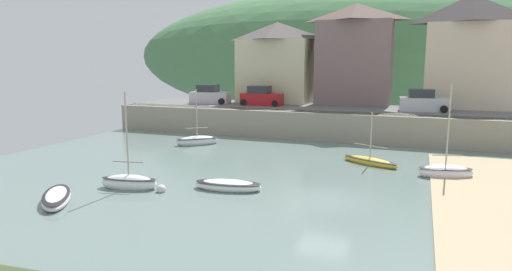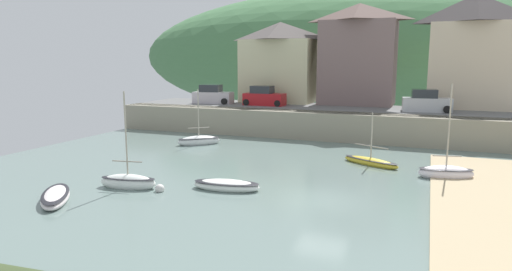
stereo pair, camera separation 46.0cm
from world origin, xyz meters
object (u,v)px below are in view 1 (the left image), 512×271
(sailboat_tall_mast, at_px, (197,141))
(sailboat_nearest_shore, at_px, (129,182))
(waterfront_building_centre, at_px, (355,54))
(waterfront_building_right, at_px, (469,51))
(parked_car_by_wall, at_px, (261,97))
(fishing_boat_green, at_px, (56,197))
(dinghy_open_wooden, at_px, (228,186))
(parked_car_near_slipway, at_px, (210,96))
(waterfront_building_left, at_px, (277,62))
(mooring_buoy, at_px, (161,189))
(parked_car_end_of_row, at_px, (423,102))
(rowboat_small_beached, at_px, (370,161))
(sailboat_white_hull, at_px, (445,172))

(sailboat_tall_mast, distance_m, sailboat_nearest_shore, 12.84)
(waterfront_building_centre, height_order, waterfront_building_right, waterfront_building_right)
(sailboat_tall_mast, height_order, parked_car_by_wall, sailboat_tall_mast)
(fishing_boat_green, height_order, dinghy_open_wooden, dinghy_open_wooden)
(parked_car_by_wall, bearing_deg, waterfront_building_right, 14.68)
(sailboat_nearest_shore, relative_size, parked_car_near_slipway, 1.29)
(waterfront_building_centre, distance_m, waterfront_building_right, 10.48)
(waterfront_building_right, bearing_deg, waterfront_building_left, 180.00)
(fishing_boat_green, bearing_deg, waterfront_building_left, 137.81)
(waterfront_building_right, bearing_deg, fishing_boat_green, -124.13)
(waterfront_building_left, xyz_separation_m, mooring_buoy, (2.30, -26.96, -6.57))
(fishing_boat_green, height_order, parked_car_near_slipway, parked_car_near_slipway)
(mooring_buoy, bearing_deg, waterfront_building_right, 58.55)
(sailboat_nearest_shore, bearing_deg, waterfront_building_centre, 63.60)
(sailboat_nearest_shore, bearing_deg, parked_car_end_of_row, 46.88)
(sailboat_nearest_shore, distance_m, parked_car_by_wall, 22.66)
(sailboat_nearest_shore, xyz_separation_m, parked_car_by_wall, (-0.47, 22.47, 2.88))
(rowboat_small_beached, distance_m, dinghy_open_wooden, 10.82)
(fishing_boat_green, distance_m, mooring_buoy, 5.06)
(parked_car_end_of_row, bearing_deg, waterfront_building_left, 157.60)
(waterfront_building_right, relative_size, parked_car_end_of_row, 2.46)
(parked_car_by_wall, bearing_deg, rowboat_small_beached, -43.87)
(rowboat_small_beached, relative_size, parked_car_by_wall, 0.98)
(waterfront_building_centre, distance_m, parked_car_end_of_row, 9.17)
(parked_car_near_slipway, xyz_separation_m, mooring_buoy, (8.22, -22.46, -3.06))
(waterfront_building_right, relative_size, mooring_buoy, 21.24)
(parked_car_by_wall, distance_m, parked_car_end_of_row, 15.22)
(waterfront_building_centre, distance_m, rowboat_small_beached, 18.53)
(parked_car_near_slipway, distance_m, parked_car_end_of_row, 20.96)
(waterfront_building_centre, height_order, fishing_boat_green, waterfront_building_centre)
(parked_car_near_slipway, bearing_deg, sailboat_nearest_shore, -79.90)
(dinghy_open_wooden, bearing_deg, parked_car_end_of_row, 57.82)
(fishing_boat_green, distance_m, sailboat_white_hull, 21.53)
(rowboat_small_beached, distance_m, sailboat_nearest_shore, 15.52)
(sailboat_tall_mast, bearing_deg, parked_car_near_slipway, 68.82)
(sailboat_tall_mast, bearing_deg, waterfront_building_right, -7.30)
(waterfront_building_right, xyz_separation_m, parked_car_near_slipway, (-24.70, -4.50, -4.52))
(parked_car_end_of_row, bearing_deg, rowboat_small_beached, -110.25)
(waterfront_building_centre, height_order, rowboat_small_beached, waterfront_building_centre)
(parked_car_end_of_row, bearing_deg, parked_car_near_slipway, 174.25)
(rowboat_small_beached, height_order, fishing_boat_green, rowboat_small_beached)
(parked_car_end_of_row, distance_m, mooring_buoy, 26.00)
(rowboat_small_beached, bearing_deg, fishing_boat_green, -107.93)
(sailboat_white_hull, relative_size, parked_car_end_of_row, 1.35)
(parked_car_by_wall, relative_size, parked_car_end_of_row, 0.97)
(parked_car_by_wall, bearing_deg, sailboat_white_hull, -38.71)
(waterfront_building_right, relative_size, dinghy_open_wooden, 2.74)
(sailboat_tall_mast, height_order, parked_car_end_of_row, sailboat_tall_mast)
(sailboat_tall_mast, relative_size, mooring_buoy, 9.68)
(waterfront_building_left, distance_m, parked_car_near_slipway, 8.22)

